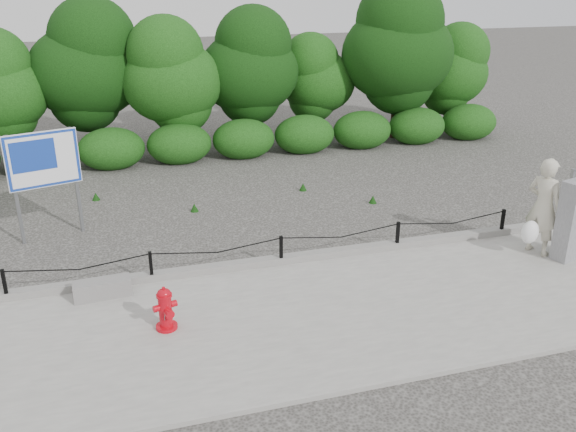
# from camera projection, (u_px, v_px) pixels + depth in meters

# --- Properties ---
(ground) EXTENTS (90.00, 90.00, 0.00)m
(ground) POSITION_uv_depth(u_px,v_px,m) (281.00, 268.00, 12.04)
(ground) COLOR #2D2B28
(ground) RESTS_ON ground
(sidewalk) EXTENTS (14.00, 4.00, 0.08)m
(sidewalk) POSITION_uv_depth(u_px,v_px,m) (314.00, 317.00, 10.25)
(sidewalk) COLOR gray
(sidewalk) RESTS_ON ground
(curb) EXTENTS (14.00, 0.22, 0.14)m
(curb) POSITION_uv_depth(u_px,v_px,m) (280.00, 260.00, 12.03)
(curb) COLOR slate
(curb) RESTS_ON sidewalk
(chain_barrier) EXTENTS (10.06, 0.06, 0.60)m
(chain_barrier) POSITION_uv_depth(u_px,v_px,m) (281.00, 247.00, 11.87)
(chain_barrier) COLOR black
(chain_barrier) RESTS_ON sidewalk
(treeline) EXTENTS (19.99, 3.95, 5.18)m
(treeline) POSITION_uv_depth(u_px,v_px,m) (228.00, 67.00, 19.20)
(treeline) COLOR black
(treeline) RESTS_ON ground
(fire_hydrant) EXTENTS (0.43, 0.44, 0.75)m
(fire_hydrant) POSITION_uv_depth(u_px,v_px,m) (165.00, 309.00, 9.72)
(fire_hydrant) COLOR #BB0713
(fire_hydrant) RESTS_ON sidewalk
(pedestrian) EXTENTS (0.89, 0.86, 2.00)m
(pedestrian) POSITION_uv_depth(u_px,v_px,m) (543.00, 208.00, 12.14)
(pedestrian) COLOR #BCB6A1
(pedestrian) RESTS_ON sidewalk
(concrete_block) EXTENTS (1.01, 0.41, 0.32)m
(concrete_block) POSITION_uv_depth(u_px,v_px,m) (102.00, 288.00, 10.76)
(concrete_block) COLOR slate
(concrete_block) RESTS_ON sidewalk
(utility_cabinet) EXTENTS (0.70, 0.53, 1.81)m
(utility_cabinet) POSITION_uv_depth(u_px,v_px,m) (573.00, 220.00, 11.96)
(utility_cabinet) COLOR #939396
(utility_cabinet) RESTS_ON sidewalk
(advertising_sign) EXTENTS (1.44, 0.50, 2.38)m
(advertising_sign) POSITION_uv_depth(u_px,v_px,m) (43.00, 164.00, 12.75)
(advertising_sign) COLOR slate
(advertising_sign) RESTS_ON ground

